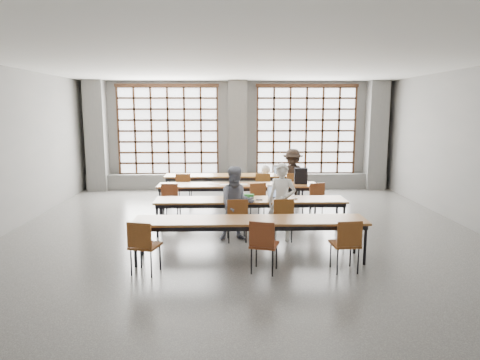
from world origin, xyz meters
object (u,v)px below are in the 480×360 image
at_px(chair_front_left, 237,215).
at_px(laptop_back, 280,172).
at_px(chair_near_left, 143,242).
at_px(plastic_bag, 266,170).
at_px(chair_mid_left, 171,197).
at_px(mouse, 295,198).
at_px(desk_row_b, 238,187).
at_px(student_male, 282,202).
at_px(desk_row_c, 250,202).
at_px(chair_near_right, 347,240).
at_px(desk_row_d, 250,223).
at_px(chair_back_left, 184,185).
at_px(student_female, 237,204).
at_px(red_pouch, 145,243).
at_px(chair_mid_centre, 256,197).
at_px(chair_near_mid, 263,241).
at_px(green_box, 248,196).
at_px(phone, 259,200).
at_px(desk_row_a, 235,177).
at_px(backpack, 301,176).
at_px(chair_front_right, 283,215).
at_px(chair_back_mid, 263,185).
at_px(student_back, 293,176).
at_px(chair_back_right, 293,185).
at_px(chair_mid_right, 314,196).
at_px(laptop_front, 276,195).

height_order(chair_front_left, laptop_back, laptop_back).
bearing_deg(chair_near_left, plastic_bag, 66.99).
bearing_deg(chair_mid_left, mouse, -23.28).
distance_m(desk_row_b, student_male, 2.45).
bearing_deg(desk_row_c, chair_near_right, -58.32).
bearing_deg(laptop_back, desk_row_d, -102.49).
relative_size(chair_front_left, chair_near_right, 1.00).
distance_m(chair_back_left, chair_near_left, 5.04).
xyz_separation_m(student_female, red_pouch, (-1.49, -1.72, -0.24)).
height_order(chair_mid_centre, chair_front_left, same).
relative_size(desk_row_c, chair_near_mid, 4.55).
bearing_deg(green_box, chair_near_right, -58.31).
relative_size(chair_front_left, phone, 6.77).
bearing_deg(desk_row_a, chair_back_left, -155.87).
relative_size(desk_row_a, backpack, 10.00).
xyz_separation_m(chair_mid_centre, student_male, (0.40, -1.68, 0.24)).
xyz_separation_m(desk_row_b, green_box, (0.18, -1.73, 0.11)).
relative_size(desk_row_a, phone, 30.77).
height_order(desk_row_b, green_box, green_box).
bearing_deg(chair_front_right, chair_back_mid, 91.75).
relative_size(chair_front_right, backpack, 2.20).
bearing_deg(desk_row_a, chair_near_mid, -86.28).
height_order(desk_row_b, chair_mid_centre, chair_mid_centre).
xyz_separation_m(desk_row_c, student_back, (1.32, 2.87, 0.09)).
xyz_separation_m(chair_near_left, phone, (1.99, 2.19, 0.20)).
distance_m(laptop_back, backpack, 1.66).
bearing_deg(chair_mid_left, green_box, -31.61).
xyz_separation_m(student_back, mouse, (-0.37, -2.89, -0.01)).
height_order(chair_front_left, student_female, student_female).
relative_size(chair_near_mid, phone, 6.77).
height_order(student_female, green_box, student_female).
bearing_deg(chair_back_right, mouse, -97.64).
relative_size(chair_mid_centre, plastic_bag, 3.08).
relative_size(chair_mid_right, plastic_bag, 3.08).
relative_size(chair_mid_centre, chair_front_right, 1.00).
relative_size(desk_row_c, chair_back_right, 4.55).
bearing_deg(red_pouch, green_box, 52.87).
bearing_deg(chair_back_right, laptop_front, -106.26).
bearing_deg(chair_front_right, red_pouch, -146.43).
xyz_separation_m(chair_mid_right, red_pouch, (-3.39, -3.40, -0.04)).
bearing_deg(desk_row_a, chair_mid_right, -49.42).
height_order(chair_back_mid, green_box, chair_back_mid).
relative_size(desk_row_b, chair_near_right, 4.55).
xyz_separation_m(chair_front_right, phone, (-0.42, 0.53, 0.20)).
relative_size(desk_row_a, plastic_bag, 13.99).
xyz_separation_m(student_male, mouse, (0.35, 0.48, -0.03)).
height_order(chair_mid_left, student_male, student_male).
height_order(student_back, green_box, student_back).
bearing_deg(desk_row_a, chair_near_right, -73.33).
relative_size(chair_front_left, student_back, 0.58).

